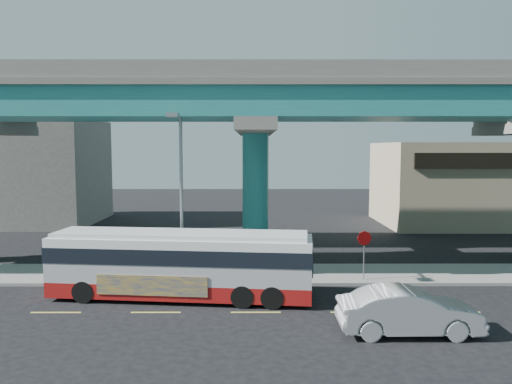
{
  "coord_description": "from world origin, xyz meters",
  "views": [
    {
      "loc": [
        -0.04,
        -19.73,
        6.56
      ],
      "look_at": [
        0.02,
        4.0,
        4.46
      ],
      "focal_mm": 35.0,
      "sensor_mm": 36.0,
      "label": 1
    }
  ],
  "objects_px": {
    "transit_bus": "(181,262)",
    "sedan": "(409,311)",
    "street_lamp": "(179,173)",
    "stop_sign": "(364,245)"
  },
  "relations": [
    {
      "from": "transit_bus",
      "to": "stop_sign",
      "type": "relative_size",
      "value": 4.84
    },
    {
      "from": "transit_bus",
      "to": "street_lamp",
      "type": "relative_size",
      "value": 1.43
    },
    {
      "from": "transit_bus",
      "to": "street_lamp",
      "type": "distance_m",
      "value": 4.19
    },
    {
      "from": "sedan",
      "to": "stop_sign",
      "type": "bearing_deg",
      "value": 0.61
    },
    {
      "from": "transit_bus",
      "to": "sedan",
      "type": "distance_m",
      "value": 9.66
    },
    {
      "from": "street_lamp",
      "to": "transit_bus",
      "type": "bearing_deg",
      "value": -80.3
    },
    {
      "from": "street_lamp",
      "to": "stop_sign",
      "type": "relative_size",
      "value": 3.37
    },
    {
      "from": "transit_bus",
      "to": "sedan",
      "type": "height_order",
      "value": "transit_bus"
    },
    {
      "from": "sedan",
      "to": "street_lamp",
      "type": "relative_size",
      "value": 0.61
    },
    {
      "from": "transit_bus",
      "to": "stop_sign",
      "type": "distance_m",
      "value": 8.91
    }
  ]
}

